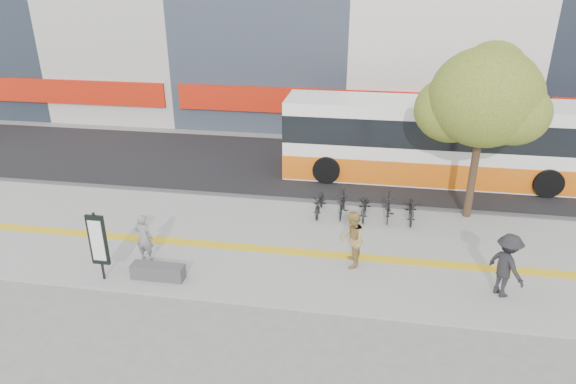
% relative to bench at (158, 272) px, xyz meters
% --- Properties ---
extents(ground, '(120.00, 120.00, 0.00)m').
position_rel_bench_xyz_m(ground, '(2.60, 1.20, -0.30)').
color(ground, slate).
rests_on(ground, ground).
extents(sidewalk, '(40.00, 7.00, 0.08)m').
position_rel_bench_xyz_m(sidewalk, '(2.60, 2.70, -0.27)').
color(sidewalk, gray).
rests_on(sidewalk, ground).
extents(tactile_strip, '(40.00, 0.45, 0.01)m').
position_rel_bench_xyz_m(tactile_strip, '(2.60, 2.20, -0.22)').
color(tactile_strip, gold).
rests_on(tactile_strip, sidewalk).
extents(street, '(40.00, 8.00, 0.06)m').
position_rel_bench_xyz_m(street, '(2.60, 10.20, -0.28)').
color(street, black).
rests_on(street, ground).
extents(curb, '(40.00, 0.25, 0.14)m').
position_rel_bench_xyz_m(curb, '(2.60, 6.20, -0.23)').
color(curb, '#3D3C3F').
rests_on(curb, ground).
extents(bench, '(1.60, 0.45, 0.45)m').
position_rel_bench_xyz_m(bench, '(0.00, 0.00, 0.00)').
color(bench, '#3D3C3F').
rests_on(bench, sidewalk).
extents(signboard, '(0.55, 0.10, 2.20)m').
position_rel_bench_xyz_m(signboard, '(-1.60, -0.31, 1.06)').
color(signboard, black).
rests_on(signboard, sidewalk).
extents(street_tree, '(4.40, 3.80, 6.31)m').
position_rel_bench_xyz_m(street_tree, '(9.78, 6.02, 4.21)').
color(street_tree, '#39271A').
rests_on(street_tree, sidewalk).
extents(bus, '(12.95, 3.07, 3.45)m').
position_rel_bench_xyz_m(bus, '(8.77, 9.70, 1.38)').
color(bus, white).
rests_on(bus, street).
extents(bicycle_row, '(4.07, 1.77, 1.02)m').
position_rel_bench_xyz_m(bicycle_row, '(6.00, 5.20, 0.25)').
color(bicycle_row, black).
rests_on(bicycle_row, sidewalk).
extents(seated_woman, '(0.60, 0.42, 1.59)m').
position_rel_bench_xyz_m(seated_woman, '(-0.80, 0.95, 0.57)').
color(seated_woman, black).
rests_on(seated_woman, sidewalk).
extents(pedestrian_tan, '(0.75, 0.94, 1.83)m').
position_rel_bench_xyz_m(pedestrian_tan, '(5.66, 1.68, 0.69)').
color(pedestrian_tan, '#A68848').
rests_on(pedestrian_tan, sidewalk).
extents(pedestrian_dark, '(1.25, 1.43, 1.92)m').
position_rel_bench_xyz_m(pedestrian_dark, '(9.99, 0.84, 0.73)').
color(pedestrian_dark, black).
rests_on(pedestrian_dark, sidewalk).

